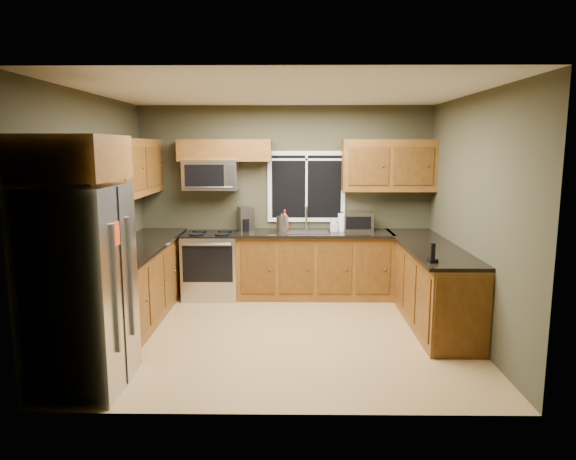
{
  "coord_description": "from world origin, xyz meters",
  "views": [
    {
      "loc": [
        0.12,
        -5.62,
        2.12
      ],
      "look_at": [
        0.05,
        0.35,
        1.15
      ],
      "focal_mm": 32.0,
      "sensor_mm": 36.0,
      "label": 1
    }
  ],
  "objects_px": {
    "kettle": "(282,223)",
    "paper_towel_roll": "(342,222)",
    "soap_bottle_b": "(334,225)",
    "coffee_maker": "(246,219)",
    "soap_bottle_a": "(285,220)",
    "refrigerator": "(81,288)",
    "microwave": "(211,175)",
    "range": "(211,265)",
    "toaster_oven": "(357,221)",
    "cordless_phone": "(432,257)"
  },
  "relations": [
    {
      "from": "cordless_phone",
      "to": "soap_bottle_a",
      "type": "bearing_deg",
      "value": 127.45
    },
    {
      "from": "microwave",
      "to": "soap_bottle_b",
      "type": "height_order",
      "value": "microwave"
    },
    {
      "from": "coffee_maker",
      "to": "paper_towel_roll",
      "type": "distance_m",
      "value": 1.37
    },
    {
      "from": "toaster_oven",
      "to": "paper_towel_roll",
      "type": "height_order",
      "value": "paper_towel_roll"
    },
    {
      "from": "cordless_phone",
      "to": "soap_bottle_b",
      "type": "bearing_deg",
      "value": 113.89
    },
    {
      "from": "toaster_oven",
      "to": "soap_bottle_b",
      "type": "relative_size",
      "value": 2.4
    },
    {
      "from": "coffee_maker",
      "to": "soap_bottle_b",
      "type": "relative_size",
      "value": 1.81
    },
    {
      "from": "microwave",
      "to": "soap_bottle_b",
      "type": "distance_m",
      "value": 1.87
    },
    {
      "from": "refrigerator",
      "to": "range",
      "type": "xyz_separation_m",
      "value": [
        0.69,
        2.77,
        -0.43
      ]
    },
    {
      "from": "refrigerator",
      "to": "paper_towel_roll",
      "type": "bearing_deg",
      "value": 48.37
    },
    {
      "from": "refrigerator",
      "to": "microwave",
      "type": "distance_m",
      "value": 3.1
    },
    {
      "from": "soap_bottle_b",
      "to": "cordless_phone",
      "type": "height_order",
      "value": "cordless_phone"
    },
    {
      "from": "refrigerator",
      "to": "soap_bottle_b",
      "type": "bearing_deg",
      "value": 49.31
    },
    {
      "from": "coffee_maker",
      "to": "soap_bottle_a",
      "type": "distance_m",
      "value": 0.56
    },
    {
      "from": "toaster_oven",
      "to": "cordless_phone",
      "type": "bearing_deg",
      "value": -75.51
    },
    {
      "from": "toaster_oven",
      "to": "microwave",
      "type": "bearing_deg",
      "value": -179.71
    },
    {
      "from": "refrigerator",
      "to": "soap_bottle_a",
      "type": "relative_size",
      "value": 6.11
    },
    {
      "from": "coffee_maker",
      "to": "soap_bottle_a",
      "type": "bearing_deg",
      "value": -2.68
    },
    {
      "from": "soap_bottle_b",
      "to": "coffee_maker",
      "type": "bearing_deg",
      "value": 174.84
    },
    {
      "from": "soap_bottle_b",
      "to": "microwave",
      "type": "bearing_deg",
      "value": 177.19
    },
    {
      "from": "paper_towel_roll",
      "to": "soap_bottle_a",
      "type": "bearing_deg",
      "value": 176.18
    },
    {
      "from": "coffee_maker",
      "to": "soap_bottle_a",
      "type": "relative_size",
      "value": 1.12
    },
    {
      "from": "paper_towel_roll",
      "to": "coffee_maker",
      "type": "bearing_deg",
      "value": 176.65
    },
    {
      "from": "microwave",
      "to": "paper_towel_roll",
      "type": "xyz_separation_m",
      "value": [
        1.85,
        -0.05,
        -0.66
      ]
    },
    {
      "from": "paper_towel_roll",
      "to": "soap_bottle_a",
      "type": "distance_m",
      "value": 0.81
    },
    {
      "from": "toaster_oven",
      "to": "soap_bottle_b",
      "type": "xyz_separation_m",
      "value": [
        -0.34,
        -0.1,
        -0.04
      ]
    },
    {
      "from": "microwave",
      "to": "kettle",
      "type": "bearing_deg",
      "value": -6.84
    },
    {
      "from": "refrigerator",
      "to": "kettle",
      "type": "distance_m",
      "value": 3.26
    },
    {
      "from": "microwave",
      "to": "range",
      "type": "bearing_deg",
      "value": -89.98
    },
    {
      "from": "microwave",
      "to": "soap_bottle_a",
      "type": "xyz_separation_m",
      "value": [
        1.04,
        0.0,
        -0.64
      ]
    },
    {
      "from": "paper_towel_roll",
      "to": "toaster_oven",
      "type": "bearing_deg",
      "value": 15.57
    },
    {
      "from": "range",
      "to": "soap_bottle_a",
      "type": "relative_size",
      "value": 3.18
    },
    {
      "from": "cordless_phone",
      "to": "microwave",
      "type": "bearing_deg",
      "value": 141.95
    },
    {
      "from": "range",
      "to": "kettle",
      "type": "distance_m",
      "value": 1.16
    },
    {
      "from": "refrigerator",
      "to": "toaster_oven",
      "type": "relative_size",
      "value": 4.11
    },
    {
      "from": "toaster_oven",
      "to": "soap_bottle_a",
      "type": "relative_size",
      "value": 1.49
    },
    {
      "from": "cordless_phone",
      "to": "paper_towel_roll",
      "type": "bearing_deg",
      "value": 110.78
    },
    {
      "from": "coffee_maker",
      "to": "cordless_phone",
      "type": "bearing_deg",
      "value": -44.23
    },
    {
      "from": "range",
      "to": "kettle",
      "type": "bearing_deg",
      "value": 0.93
    },
    {
      "from": "microwave",
      "to": "kettle",
      "type": "relative_size",
      "value": 2.81
    },
    {
      "from": "coffee_maker",
      "to": "paper_towel_roll",
      "type": "bearing_deg",
      "value": -3.35
    },
    {
      "from": "toaster_oven",
      "to": "coffee_maker",
      "type": "height_order",
      "value": "coffee_maker"
    },
    {
      "from": "refrigerator",
      "to": "cordless_phone",
      "type": "bearing_deg",
      "value": 14.82
    },
    {
      "from": "paper_towel_roll",
      "to": "soap_bottle_a",
      "type": "height_order",
      "value": "soap_bottle_a"
    },
    {
      "from": "range",
      "to": "toaster_oven",
      "type": "relative_size",
      "value": 2.14
    },
    {
      "from": "toaster_oven",
      "to": "soap_bottle_a",
      "type": "bearing_deg",
      "value": -179.53
    },
    {
      "from": "kettle",
      "to": "paper_towel_roll",
      "type": "bearing_deg",
      "value": 4.6
    },
    {
      "from": "refrigerator",
      "to": "cordless_phone",
      "type": "relative_size",
      "value": 8.89
    },
    {
      "from": "refrigerator",
      "to": "coffee_maker",
      "type": "distance_m",
      "value": 3.16
    },
    {
      "from": "range",
      "to": "soap_bottle_b",
      "type": "relative_size",
      "value": 5.13
    }
  ]
}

